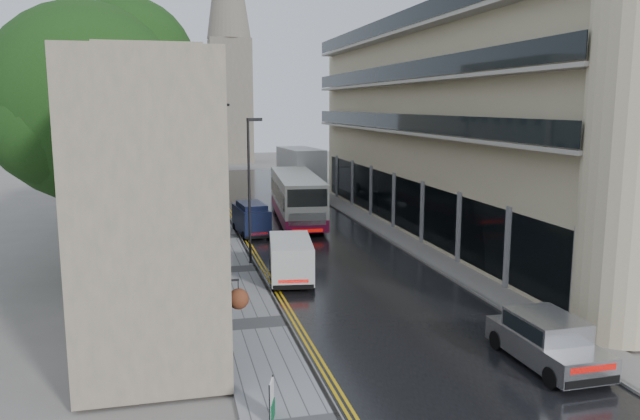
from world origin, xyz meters
name	(u,v)px	position (x,y,z in m)	size (l,w,h in m)	color
road	(307,234)	(0.00, 27.50, 0.01)	(9.00, 85.00, 0.02)	black
left_sidewalk	(219,238)	(-5.85, 27.50, 0.06)	(2.70, 85.00, 0.12)	gray
right_sidewalk	(384,230)	(5.40, 27.50, 0.06)	(1.80, 85.00, 0.12)	slate
old_shop_row	(158,144)	(-9.45, 30.00, 6.00)	(4.50, 56.00, 12.00)	gray
modern_block	(463,128)	(10.30, 26.00, 7.00)	(8.00, 40.00, 14.00)	#C2B490
church_spire	(229,25)	(0.50, 82.00, 20.00)	(6.40, 6.40, 40.00)	#73675B
tree_near	(89,138)	(-12.50, 20.00, 6.95)	(10.56, 10.56, 13.89)	black
tree_far	(117,138)	(-12.20, 33.00, 6.23)	(9.24, 9.24, 12.46)	black
cream_bus	(283,206)	(-1.32, 29.06, 1.74)	(2.87, 12.61, 3.44)	beige
white_lorry	(291,177)	(1.49, 40.47, 2.38)	(2.70, 9.00, 4.72)	silver
silver_hatchback	(553,361)	(2.24, 3.34, 0.87)	(1.98, 4.53, 1.70)	#9E9EA2
white_van	(273,268)	(-4.30, 15.41, 1.06)	(1.97, 4.60, 2.08)	beige
navy_van	(244,223)	(-4.30, 26.68, 1.13)	(1.75, 4.37, 2.23)	#0E1433
pedestrian	(217,243)	(-6.36, 21.74, 0.99)	(0.64, 0.42, 1.74)	black
lamp_post_near	(249,192)	(-4.72, 20.29, 3.96)	(0.87, 0.19, 7.69)	black
lamp_post_far	(219,160)	(-5.01, 35.90, 4.35)	(0.95, 0.21, 8.46)	black
estate_sign	(271,401)	(-6.37, 3.28, 0.66)	(0.08, 0.64, 1.07)	white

